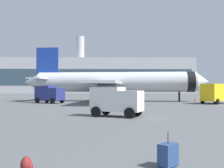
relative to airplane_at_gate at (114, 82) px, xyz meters
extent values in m
cylinder|color=silver|center=(0.23, -0.03, 0.04)|extent=(30.24, 7.67, 3.80)
cone|color=silver|center=(16.29, -2.14, 0.04)|extent=(2.85, 3.89, 3.61)
cone|color=silver|center=(-16.23, 2.13, 0.04)|extent=(3.62, 3.81, 3.42)
cylinder|color=black|center=(14.11, -1.85, 0.04)|extent=(1.89, 4.03, 3.88)
cube|color=silver|center=(0.28, 8.03, -0.26)|extent=(6.84, 16.49, 0.36)
cube|color=silver|center=(-1.80, -7.83, -0.26)|extent=(6.84, 16.49, 0.36)
cylinder|color=gray|center=(-0.04, 5.55, -1.56)|extent=(3.46, 2.60, 2.20)
cylinder|color=gray|center=(-1.48, -5.35, -1.56)|extent=(3.46, 2.60, 2.20)
cube|color=#193899|center=(-13.15, 1.73, 3.64)|extent=(4.41, 0.93, 6.40)
cube|color=silver|center=(-13.23, 4.96, 0.64)|extent=(3.36, 6.29, 0.24)
cube|color=silver|center=(-14.07, -1.38, 0.64)|extent=(3.36, 6.29, 0.24)
cylinder|color=black|center=(12.13, -1.59, -2.76)|extent=(0.36, 0.36, 1.80)
cylinder|color=black|center=(-1.44, 2.61, -2.76)|extent=(0.44, 0.44, 1.80)
cylinder|color=black|center=(-2.06, -2.15, -2.76)|extent=(0.44, 0.44, 1.80)
cube|color=navy|center=(-9.73, -7.17, -2.14)|extent=(2.58, 2.75, 2.04)
cube|color=#1E232D|center=(-9.12, -7.54, -1.66)|extent=(1.10, 1.73, 0.84)
cube|color=navy|center=(-11.77, -5.91, -1.96)|extent=(3.81, 3.51, 2.40)
cylinder|color=black|center=(-9.02, -6.25, -3.21)|extent=(0.88, 0.66, 0.90)
cylinder|color=black|center=(-10.23, -8.21, -3.21)|extent=(0.88, 0.66, 0.90)
cylinder|color=black|center=(-11.88, -4.49, -3.21)|extent=(0.88, 0.66, 0.90)
cylinder|color=black|center=(-13.09, -6.45, -3.21)|extent=(0.88, 0.66, 0.90)
cube|color=yellow|center=(17.83, -7.19, -2.01)|extent=(2.84, 2.91, 2.29)
cube|color=#1E232D|center=(18.37, -6.72, -1.47)|extent=(1.48, 1.68, 0.95)
cube|color=yellow|center=(15.57, -9.16, -1.81)|extent=(4.83, 4.65, 2.70)
cylinder|color=black|center=(16.97, -6.29, -3.21)|extent=(0.82, 0.76, 0.90)
cylinder|color=black|center=(13.80, -9.05, -3.21)|extent=(0.82, 0.76, 0.90)
cylinder|color=black|center=(15.44, -10.93, -3.21)|extent=(0.82, 0.76, 0.90)
cube|color=white|center=(0.43, -28.63, -2.27)|extent=(2.43, 2.55, 1.78)
cube|color=#1E232D|center=(1.11, -28.94, -1.85)|extent=(0.83, 1.67, 0.74)
cube|color=white|center=(-1.57, -27.71, -2.11)|extent=(3.23, 2.92, 2.10)
cylinder|color=black|center=(1.06, -27.77, -3.21)|extent=(0.91, 0.58, 0.90)
cylinder|color=black|center=(0.19, -29.67, -3.21)|extent=(0.91, 0.58, 0.90)
cylinder|color=black|center=(-1.73, -26.48, -3.21)|extent=(0.91, 0.58, 0.90)
cylinder|color=black|center=(-2.61, -28.39, -3.21)|extent=(0.91, 0.58, 0.90)
cube|color=#F2590C|center=(-13.56, -4.18, -3.64)|extent=(0.44, 0.44, 0.04)
cone|color=#F2590C|center=(-13.56, -4.18, -3.23)|extent=(0.36, 0.36, 0.77)
cylinder|color=white|center=(-13.56, -4.18, -3.19)|extent=(0.23, 0.23, 0.10)
cube|color=#F2590C|center=(15.42, -0.97, -3.64)|extent=(0.44, 0.44, 0.04)
cone|color=#F2590C|center=(15.42, -0.97, -3.23)|extent=(0.36, 0.36, 0.78)
cylinder|color=white|center=(15.42, -0.97, -3.19)|extent=(0.23, 0.23, 0.10)
cube|color=#F2590C|center=(-6.18, 9.28, -3.64)|extent=(0.44, 0.44, 0.04)
cone|color=#F2590C|center=(-6.18, 9.28, -3.29)|extent=(0.36, 0.36, 0.65)
cylinder|color=white|center=(-6.18, 9.28, -3.26)|extent=(0.23, 0.23, 0.10)
cube|color=navy|center=(0.16, -43.33, -3.27)|extent=(0.74, 0.73, 0.70)
cylinder|color=black|center=(0.16, -43.33, -2.74)|extent=(0.02, 0.02, 0.36)
cylinder|color=black|center=(0.32, -43.17, -3.62)|extent=(0.08, 0.08, 0.08)
cylinder|color=black|center=(0.00, -43.49, -3.62)|extent=(0.08, 0.08, 0.08)
ellipsoid|color=maroon|center=(-4.18, -43.79, -3.42)|extent=(0.32, 0.40, 0.48)
ellipsoid|color=maroon|center=(-4.04, -43.79, -3.49)|extent=(0.12, 0.28, 0.24)
cube|color=#B2B2B7|center=(-5.89, 87.39, 4.89)|extent=(95.77, 23.77, 17.09)
cube|color=#334756|center=(-5.89, 75.45, 4.03)|extent=(90.98, 0.10, 7.69)
cylinder|color=#B2B2B7|center=(-14.57, 87.39, 19.43)|extent=(4.40, 4.40, 12.00)
camera|label=1|loc=(-1.85, -51.89, -1.16)|focal=43.43mm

